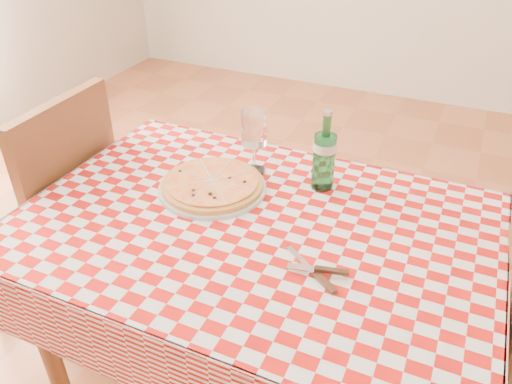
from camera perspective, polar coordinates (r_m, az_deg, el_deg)
dining_table at (r=1.44m, az=-0.26°, el=-6.66°), size 1.20×0.80×0.75m
tablecloth at (r=1.38m, az=-0.27°, el=-3.64°), size 1.30×0.90×0.01m
chair_far at (r=1.95m, az=-21.85°, el=-1.27°), size 0.45×0.45×0.97m
pizza_plate at (r=1.52m, az=-5.01°, el=0.98°), size 0.33×0.33×0.04m
water_bottle at (r=1.49m, az=7.85°, el=4.76°), size 0.09×0.09×0.25m
wine_glass at (r=1.56m, az=-0.23°, el=5.65°), size 0.09×0.09×0.21m
cutlery at (r=1.22m, az=6.66°, el=-8.82°), size 0.23×0.20×0.02m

